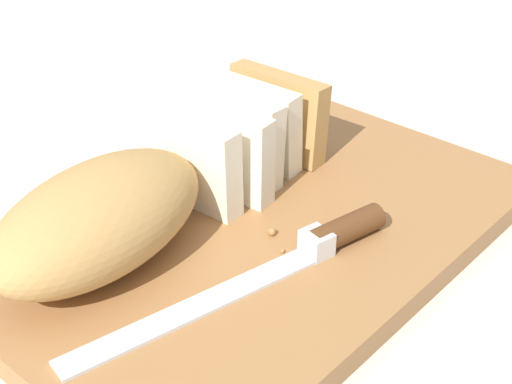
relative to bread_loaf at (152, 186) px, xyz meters
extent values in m
plane|color=beige|center=(0.06, -0.06, -0.06)|extent=(3.00, 3.00, 0.00)
cube|color=#9E6B3D|center=(0.06, -0.06, -0.05)|extent=(0.48, 0.32, 0.02)
ellipsoid|color=tan|center=(-0.06, -0.01, 0.00)|extent=(0.21, 0.13, 0.08)
cube|color=#F2E8CC|center=(0.05, 0.01, 0.00)|extent=(0.03, 0.11, 0.08)
cube|color=#F2E8CC|center=(0.08, 0.00, 0.00)|extent=(0.04, 0.11, 0.08)
cube|color=#F2E8CC|center=(0.11, 0.01, 0.00)|extent=(0.03, 0.11, 0.08)
cube|color=#F2E8CC|center=(0.14, 0.02, 0.00)|extent=(0.03, 0.11, 0.08)
cube|color=tan|center=(0.17, 0.01, 0.00)|extent=(0.03, 0.11, 0.08)
cube|color=silver|center=(-0.05, -0.10, -0.04)|extent=(0.22, 0.06, 0.00)
cylinder|color=#593319|center=(0.09, -0.13, -0.03)|extent=(0.07, 0.03, 0.02)
cube|color=silver|center=(0.06, -0.12, -0.03)|extent=(0.02, 0.03, 0.02)
sphere|color=#A8753D|center=(0.04, -0.10, -0.04)|extent=(0.00, 0.00, 0.00)
sphere|color=#A8753D|center=(0.05, -0.02, -0.04)|extent=(0.00, 0.00, 0.00)
sphere|color=#A8753D|center=(0.06, -0.08, -0.04)|extent=(0.01, 0.01, 0.01)
camera|label=1|loc=(-0.33, -0.42, 0.33)|focal=53.83mm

